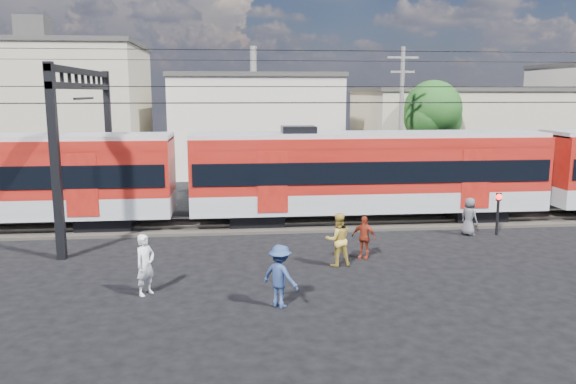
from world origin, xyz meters
name	(u,v)px	position (x,y,z in m)	size (l,w,h in m)	color
ground	(354,281)	(0.00, 0.00, 0.00)	(120.00, 120.00, 0.00)	black
track_bed	(316,222)	(0.00, 8.00, 0.06)	(70.00, 3.40, 0.12)	#2D2823
rail_near	(319,224)	(0.00, 7.25, 0.18)	(70.00, 0.12, 0.12)	#59544C
rail_far	(314,216)	(0.00, 8.75, 0.18)	(70.00, 0.12, 0.12)	#59544C
commuter_train	(372,171)	(2.59, 8.00, 2.40)	(50.30, 3.08, 4.17)	black
catenary	(117,112)	(-8.65, 8.00, 5.14)	(70.00, 9.30, 7.52)	black
building_west	(40,111)	(-17.00, 24.00, 4.66)	(14.28, 10.20, 9.30)	#B8AD8D
building_midwest	(254,122)	(-2.00, 27.00, 3.66)	(12.24, 12.24, 7.30)	beige
building_mideast	(468,130)	(14.00, 24.00, 3.16)	(16.32, 10.20, 6.30)	#B8AD8D
utility_pole_mid	(401,117)	(6.00, 15.00, 4.53)	(1.80, 0.24, 8.50)	slate
tree_near	(435,113)	(9.19, 18.09, 4.66)	(3.82, 3.64, 6.72)	#382619
pedestrian_a	(145,265)	(-6.43, -0.51, 0.92)	(0.67, 0.44, 1.84)	white
pedestrian_b	(338,240)	(-0.20, 1.69, 0.94)	(0.91, 0.71, 1.87)	gold
pedestrian_c	(280,276)	(-2.53, -1.87, 0.90)	(1.16, 0.66, 1.79)	navy
pedestrian_d	(364,237)	(0.90, 2.47, 0.79)	(0.93, 0.39, 1.58)	maroon
pedestrian_e	(469,216)	(6.10, 5.30, 0.80)	(0.79, 0.51, 1.61)	#55555A
crossing_signal	(498,206)	(7.29, 5.20, 1.25)	(0.26, 0.26, 1.81)	black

